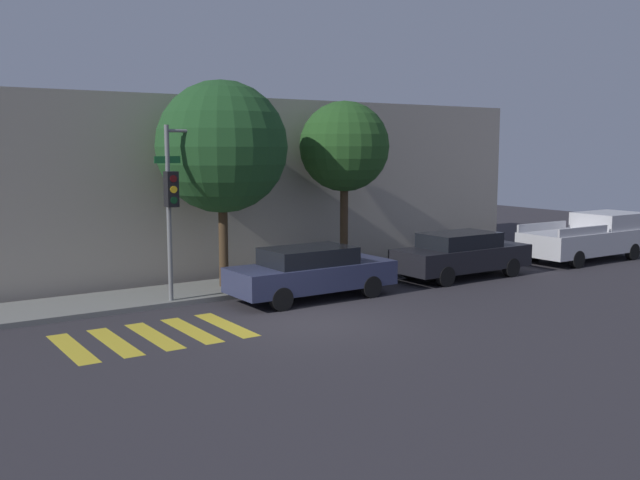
{
  "coord_description": "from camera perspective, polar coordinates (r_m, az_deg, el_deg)",
  "views": [
    {
      "loc": [
        -8.93,
        -13.85,
        4.11
      ],
      "look_at": [
        1.78,
        2.1,
        1.6
      ],
      "focal_mm": 40.0,
      "sensor_mm": 36.0,
      "label": 1
    }
  ],
  "objects": [
    {
      "name": "sidewalk",
      "position": [
        20.7,
        -7.65,
        -3.88
      ],
      "size": [
        26.0,
        2.38,
        0.14
      ],
      "primitive_type": "cube",
      "color": "slate",
      "rests_on": "ground"
    },
    {
      "name": "tree_midblock",
      "position": [
        22.54,
        1.96,
        7.44
      ],
      "size": [
        2.83,
        2.83,
        5.55
      ],
      "color": "#42301E",
      "rests_on": "ground"
    },
    {
      "name": "pickup_truck",
      "position": [
        27.85,
        20.77,
        0.24
      ],
      "size": [
        5.22,
        2.01,
        1.69
      ],
      "color": "#BCBCC1",
      "rests_on": "ground"
    },
    {
      "name": "sedan_middle",
      "position": [
        22.89,
        11.23,
        -1.12
      ],
      "size": [
        4.61,
        1.75,
        1.45
      ],
      "color": "black",
      "rests_on": "ground"
    },
    {
      "name": "crosswalk",
      "position": [
        16.15,
        -13.16,
        -7.48
      ],
      "size": [
        3.95,
        2.6,
        0.0
      ],
      "color": "gold",
      "rests_on": "ground"
    },
    {
      "name": "ground_plane",
      "position": [
        16.98,
        -1.03,
        -6.56
      ],
      "size": [
        60.0,
        60.0,
        0.0
      ],
      "primitive_type": "plane",
      "color": "#2D2B30"
    },
    {
      "name": "tree_near_corner",
      "position": [
        20.35,
        -7.87,
        7.37
      ],
      "size": [
        3.72,
        3.72,
        5.98
      ],
      "color": "#42301E",
      "rests_on": "ground"
    },
    {
      "name": "sedan_near_corner",
      "position": [
        19.34,
        -0.72,
        -2.56
      ],
      "size": [
        4.62,
        1.76,
        1.43
      ],
      "color": "#2D3351",
      "rests_on": "ground"
    },
    {
      "name": "traffic_light_pole",
      "position": [
        18.76,
        -10.57,
        4.63
      ],
      "size": [
        2.49,
        0.56,
        4.67
      ],
      "color": "slate",
      "rests_on": "ground"
    },
    {
      "name": "building_row",
      "position": [
        24.54,
        -12.52,
        4.25
      ],
      "size": [
        26.0,
        6.0,
        5.64
      ],
      "primitive_type": "cube",
      "color": "#A89E8E",
      "rests_on": "ground"
    }
  ]
}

